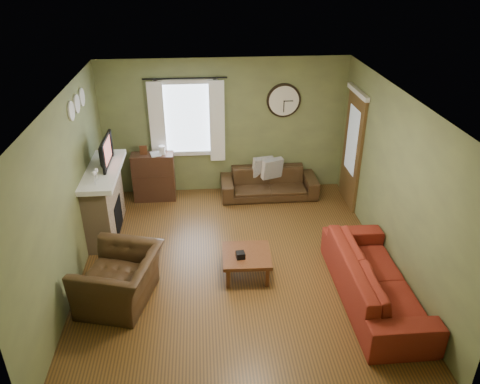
{
  "coord_description": "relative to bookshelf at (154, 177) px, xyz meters",
  "views": [
    {
      "loc": [
        -0.43,
        -5.81,
        4.3
      ],
      "look_at": [
        0.1,
        0.4,
        1.05
      ],
      "focal_mm": 35.0,
      "sensor_mm": 36.0,
      "label": 1
    }
  ],
  "objects": [
    {
      "name": "coffee_table",
      "position": [
        1.52,
        -2.53,
        -0.28
      ],
      "size": [
        0.71,
        0.71,
        0.37
      ],
      "primitive_type": null,
      "rotation": [
        0.0,
        0.0,
        -0.03
      ],
      "color": "#562D18",
      "rests_on": "floor"
    },
    {
      "name": "curtain_rod",
      "position": [
        0.68,
        0.2,
        1.81
      ],
      "size": [
        0.03,
        0.03,
        1.5
      ],
      "primitive_type": "cylinder",
      "color": "black",
      "rests_on": "wall_back"
    },
    {
      "name": "pillow_left",
      "position": [
        2.09,
        0.1,
        0.09
      ],
      "size": [
        0.41,
        0.19,
        0.39
      ],
      "primitive_type": "cube",
      "rotation": [
        0.0,
        0.0,
        0.2
      ],
      "color": "#9E9D9E",
      "rests_on": "sofa_brown"
    },
    {
      "name": "firebox",
      "position": [
        -0.53,
        -1.13,
        -0.16
      ],
      "size": [
        0.04,
        0.6,
        0.55
      ],
      "primitive_type": "cube",
      "color": "black",
      "rests_on": "fireplace"
    },
    {
      "name": "mantel",
      "position": [
        -0.69,
        -1.13,
        0.68
      ],
      "size": [
        0.58,
        1.6,
        0.08
      ],
      "primitive_type": "cube",
      "color": "white",
      "rests_on": "fireplace"
    },
    {
      "name": "tv",
      "position": [
        -0.67,
        -0.98,
        0.89
      ],
      "size": [
        0.08,
        0.6,
        0.35
      ],
      "primitive_type": "imported",
      "rotation": [
        0.0,
        0.0,
        1.57
      ],
      "color": "black",
      "rests_on": "mantel"
    },
    {
      "name": "sofa_brown",
      "position": [
        2.19,
        -0.06,
        -0.2
      ],
      "size": [
        1.84,
        0.72,
        0.54
      ],
      "primitive_type": "imported",
      "color": "#382515",
      "rests_on": "floor"
    },
    {
      "name": "window_pane",
      "position": [
        0.68,
        0.3,
        1.04
      ],
      "size": [
        1.0,
        0.02,
        1.3
      ],
      "primitive_type": null,
      "color": "silver",
      "rests_on": "wall_back"
    },
    {
      "name": "wall_right",
      "position": [
        3.68,
        -2.28,
        0.84
      ],
      "size": [
        0.0,
        5.2,
        2.6
      ],
      "primitive_type": "cube",
      "color": "olive",
      "rests_on": "ground"
    },
    {
      "name": "fireplace",
      "position": [
        -0.72,
        -1.13,
        0.09
      ],
      "size": [
        0.4,
        1.4,
        1.1
      ],
      "primitive_type": "cube",
      "color": "tan",
      "rests_on": "floor"
    },
    {
      "name": "book",
      "position": [
        -0.02,
        -0.06,
        0.5
      ],
      "size": [
        0.24,
        0.29,
        0.02
      ],
      "primitive_type": "imported",
      "rotation": [
        0.0,
        0.0,
        0.23
      ],
      "color": "#562D18",
      "rests_on": "bookshelf"
    },
    {
      "name": "medallion_right",
      "position": [
        -0.9,
        -0.78,
        1.79
      ],
      "size": [
        0.28,
        0.28,
        0.03
      ],
      "primitive_type": "cylinder",
      "color": "white",
      "rests_on": "wall_left"
    },
    {
      "name": "bookshelf",
      "position": [
        0.0,
        0.0,
        0.0
      ],
      "size": [
        0.78,
        0.33,
        0.93
      ],
      "primitive_type": null,
      "color": "#3B2216",
      "rests_on": "floor"
    },
    {
      "name": "wall_front",
      "position": [
        1.38,
        -4.88,
        0.84
      ],
      "size": [
        4.6,
        0.0,
        2.6
      ],
      "primitive_type": "cube",
      "color": "olive",
      "rests_on": "ground"
    },
    {
      "name": "medallion_mid",
      "position": [
        -0.9,
        -1.13,
        1.79
      ],
      "size": [
        0.28,
        0.28,
        0.03
      ],
      "primitive_type": "cylinder",
      "color": "white",
      "rests_on": "wall_left"
    },
    {
      "name": "tissue_box",
      "position": [
        1.42,
        -2.61,
        -0.06
      ],
      "size": [
        0.13,
        0.13,
        0.09
      ],
      "primitive_type": "cube",
      "rotation": [
        0.0,
        0.0,
        0.12
      ],
      "color": "black",
      "rests_on": "coffee_table"
    },
    {
      "name": "curtain_right",
      "position": [
        1.23,
        0.2,
        0.99
      ],
      "size": [
        0.28,
        0.04,
        1.55
      ],
      "primitive_type": "cube",
      "color": "white",
      "rests_on": "wall_back"
    },
    {
      "name": "curtain_left",
      "position": [
        0.13,
        0.2,
        0.99
      ],
      "size": [
        0.28,
        0.04,
        1.55
      ],
      "primitive_type": "cube",
      "color": "white",
      "rests_on": "wall_back"
    },
    {
      "name": "pillow_right",
      "position": [
        2.26,
        0.0,
        0.09
      ],
      "size": [
        0.42,
        0.25,
        0.4
      ],
      "primitive_type": "cube",
      "rotation": [
        0.0,
        0.0,
        0.35
      ],
      "color": "#9E9D9E",
      "rests_on": "sofa_brown"
    },
    {
      "name": "medallion_left",
      "position": [
        -0.9,
        -1.48,
        1.79
      ],
      "size": [
        0.28,
        0.28,
        0.03
      ],
      "primitive_type": "cylinder",
      "color": "white",
      "rests_on": "wall_left"
    },
    {
      "name": "floor",
      "position": [
        1.38,
        -2.28,
        -0.46
      ],
      "size": [
        4.6,
        5.2,
        0.0
      ],
      "primitive_type": "cube",
      "color": "brown",
      "rests_on": "ground"
    },
    {
      "name": "tv_screen",
      "position": [
        -0.59,
        -0.98,
        0.95
      ],
      "size": [
        0.02,
        0.62,
        0.36
      ],
      "primitive_type": "cube",
      "color": "#994C3F",
      "rests_on": "mantel"
    },
    {
      "name": "wine_glass_b",
      "position": [
        -0.67,
        -1.54,
        0.81
      ],
      "size": [
        0.07,
        0.07,
        0.19
      ],
      "primitive_type": null,
      "color": "white",
      "rests_on": "mantel"
    },
    {
      "name": "door",
      "position": [
        3.65,
        -0.43,
        0.59
      ],
      "size": [
        0.05,
        0.9,
        2.1
      ],
      "primitive_type": "cube",
      "color": "brown",
      "rests_on": "floor"
    },
    {
      "name": "armchair",
      "position": [
        -0.24,
        -2.94,
        -0.11
      ],
      "size": [
        1.22,
        1.32,
        0.72
      ],
      "primitive_type": "imported",
      "rotation": [
        0.0,
        0.0,
        -1.83
      ],
      "color": "#382515",
      "rests_on": "floor"
    },
    {
      "name": "wall_clock",
      "position": [
        2.48,
        0.27,
        1.34
      ],
      "size": [
        0.64,
        0.06,
        0.64
      ],
      "primitive_type": null,
      "color": "white",
      "rests_on": "wall_back"
    },
    {
      "name": "wine_glass_a",
      "position": [
        -0.67,
        -1.7,
        0.82
      ],
      "size": [
        0.07,
        0.07,
        0.21
      ],
      "primitive_type": null,
      "color": "white",
      "rests_on": "mantel"
    },
    {
      "name": "wall_left",
      "position": [
        -0.92,
        -2.28,
        0.84
      ],
      "size": [
        0.0,
        5.2,
        2.6
      ],
      "primitive_type": "cube",
      "color": "olive",
      "rests_on": "ground"
    },
    {
      "name": "ceiling",
      "position": [
        1.38,
        -2.28,
        2.14
      ],
      "size": [
        4.6,
        5.2,
        0.0
      ],
      "primitive_type": "cube",
      "color": "white",
      "rests_on": "ground"
    },
    {
      "name": "wall_back",
      "position": [
        1.38,
        0.32,
        0.84
      ],
      "size": [
        4.6,
        0.0,
        2.6
      ],
      "primitive_type": "cube",
      "color": "olive",
      "rests_on": "ground"
    },
    {
      "name": "sofa_red",
      "position": [
        3.2,
        -3.2,
        -0.12
      ],
      "size": [
        0.91,
        2.32,
        0.68
      ],
      "primitive_type": "imported",
      "rotation": [
        0.0,
        0.0,
        1.57
      ],
      "color": "maroon",
      "rests_on": "floor"
    }
  ]
}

